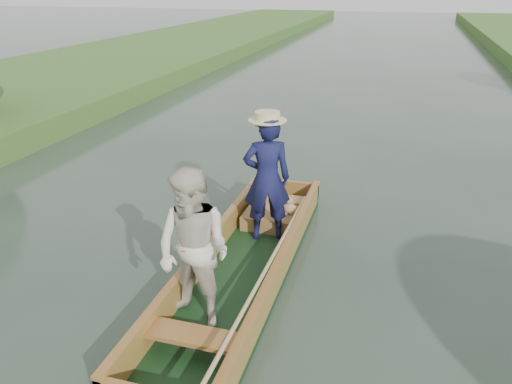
# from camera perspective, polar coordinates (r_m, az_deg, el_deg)

# --- Properties ---
(ground) EXTENTS (120.00, 120.00, 0.00)m
(ground) POSITION_cam_1_polar(r_m,az_deg,el_deg) (6.57, -1.50, -9.64)
(ground) COLOR #283D30
(ground) RESTS_ON ground
(trees_far) EXTENTS (21.86, 10.73, 4.27)m
(trees_far) POSITION_cam_1_polar(r_m,az_deg,el_deg) (12.52, 10.95, 17.88)
(trees_far) COLOR #47331E
(trees_far) RESTS_ON ground
(punt) EXTENTS (1.23, 5.22, 1.93)m
(punt) POSITION_cam_1_polar(r_m,az_deg,el_deg) (6.14, -2.39, -4.89)
(punt) COLOR #133217
(punt) RESTS_ON ground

